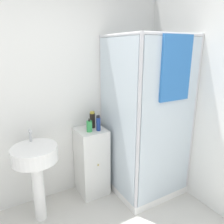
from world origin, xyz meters
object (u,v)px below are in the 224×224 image
sink (36,163)px  soap_dispenser (89,126)px  shampoo_bottle_blue (98,123)px  shampoo_bottle_tall_black (92,120)px

sink → soap_dispenser: soap_dispenser is taller
shampoo_bottle_blue → shampoo_bottle_tall_black: bearing=97.6°
soap_dispenser → shampoo_bottle_blue: (0.11, -0.02, 0.02)m
soap_dispenser → shampoo_bottle_tall_black: size_ratio=0.79×
sink → shampoo_bottle_tall_black: size_ratio=4.83×
sink → shampoo_bottle_tall_black: shampoo_bottle_tall_black is taller
sink → shampoo_bottle_tall_black: (0.74, 0.20, 0.29)m
shampoo_bottle_tall_black → shampoo_bottle_blue: bearing=-82.4°
sink → soap_dispenser: (0.65, 0.09, 0.26)m
soap_dispenser → shampoo_bottle_tall_black: bearing=49.5°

